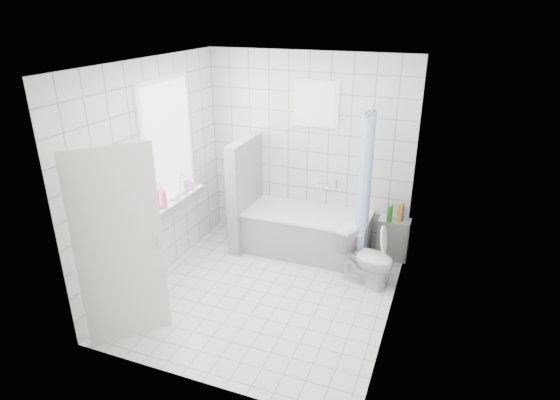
% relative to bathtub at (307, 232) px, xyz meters
% --- Properties ---
extents(ground, '(3.00, 3.00, 0.00)m').
position_rel_bathtub_xyz_m(ground, '(-0.14, -1.12, -0.29)').
color(ground, white).
rests_on(ground, ground).
extents(ceiling, '(3.00, 3.00, 0.00)m').
position_rel_bathtub_xyz_m(ceiling, '(-0.14, -1.12, 2.31)').
color(ceiling, white).
rests_on(ceiling, ground).
extents(wall_back, '(2.80, 0.02, 2.60)m').
position_rel_bathtub_xyz_m(wall_back, '(-0.14, 0.38, 1.01)').
color(wall_back, white).
rests_on(wall_back, ground).
extents(wall_front, '(2.80, 0.02, 2.60)m').
position_rel_bathtub_xyz_m(wall_front, '(-0.14, -2.62, 1.01)').
color(wall_front, white).
rests_on(wall_front, ground).
extents(wall_left, '(0.02, 3.00, 2.60)m').
position_rel_bathtub_xyz_m(wall_left, '(-1.54, -1.12, 1.01)').
color(wall_left, white).
rests_on(wall_left, ground).
extents(wall_right, '(0.02, 3.00, 2.60)m').
position_rel_bathtub_xyz_m(wall_right, '(1.26, -1.12, 1.01)').
color(wall_right, white).
rests_on(wall_right, ground).
extents(window_left, '(0.01, 0.90, 1.40)m').
position_rel_bathtub_xyz_m(window_left, '(-1.49, -0.82, 1.31)').
color(window_left, white).
rests_on(window_left, wall_left).
extents(window_back, '(0.50, 0.01, 0.50)m').
position_rel_bathtub_xyz_m(window_back, '(-0.04, 0.33, 1.66)').
color(window_back, white).
rests_on(window_back, wall_back).
extents(window_sill, '(0.18, 1.02, 0.08)m').
position_rel_bathtub_xyz_m(window_sill, '(-1.45, -0.82, 0.57)').
color(window_sill, white).
rests_on(window_sill, wall_left).
extents(door, '(0.55, 0.63, 2.00)m').
position_rel_bathtub_xyz_m(door, '(-1.12, -2.30, 0.71)').
color(door, silver).
rests_on(door, ground).
extents(bathtub, '(1.63, 0.77, 0.58)m').
position_rel_bathtub_xyz_m(bathtub, '(0.00, 0.00, 0.00)').
color(bathtub, white).
rests_on(bathtub, ground).
extents(partition_wall, '(0.15, 0.85, 1.50)m').
position_rel_bathtub_xyz_m(partition_wall, '(-0.88, -0.05, 0.46)').
color(partition_wall, white).
rests_on(partition_wall, ground).
extents(tiled_ledge, '(0.40, 0.24, 0.55)m').
position_rel_bathtub_xyz_m(tiled_ledge, '(1.10, 0.25, -0.02)').
color(tiled_ledge, white).
rests_on(tiled_ledge, ground).
extents(toilet, '(0.75, 0.56, 0.68)m').
position_rel_bathtub_xyz_m(toilet, '(0.89, -0.47, 0.05)').
color(toilet, white).
rests_on(toilet, ground).
extents(curtain_rod, '(0.02, 0.80, 0.02)m').
position_rel_bathtub_xyz_m(curtain_rod, '(0.75, -0.02, 1.71)').
color(curtain_rod, silver).
rests_on(curtain_rod, wall_back).
extents(shower_curtain, '(0.14, 0.48, 1.78)m').
position_rel_bathtub_xyz_m(shower_curtain, '(0.75, -0.16, 0.81)').
color(shower_curtain, '#4681CF').
rests_on(shower_curtain, curtain_rod).
extents(tub_faucet, '(0.18, 0.06, 0.06)m').
position_rel_bathtub_xyz_m(tub_faucet, '(0.10, 0.33, 0.56)').
color(tub_faucet, silver).
rests_on(tub_faucet, wall_back).
extents(sill_bottles, '(0.16, 0.76, 0.30)m').
position_rel_bathtub_xyz_m(sill_bottles, '(-1.44, -0.89, 0.73)').
color(sill_bottles, '#B9BBC0').
rests_on(sill_bottles, window_sill).
extents(ledge_bottles, '(0.20, 0.18, 0.25)m').
position_rel_bathtub_xyz_m(ledge_bottles, '(1.10, 0.22, 0.37)').
color(ledge_bottles, '#198916').
rests_on(ledge_bottles, tiled_ledge).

